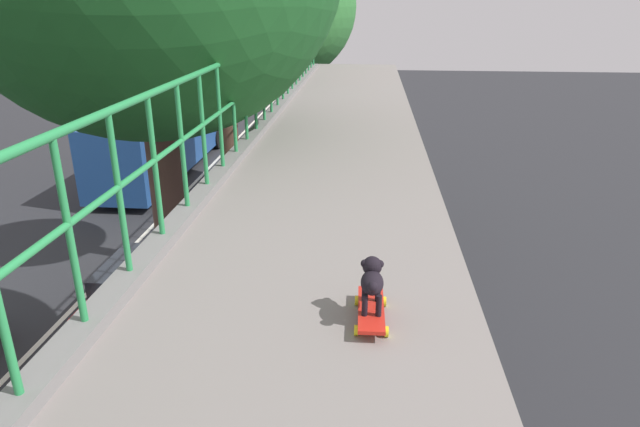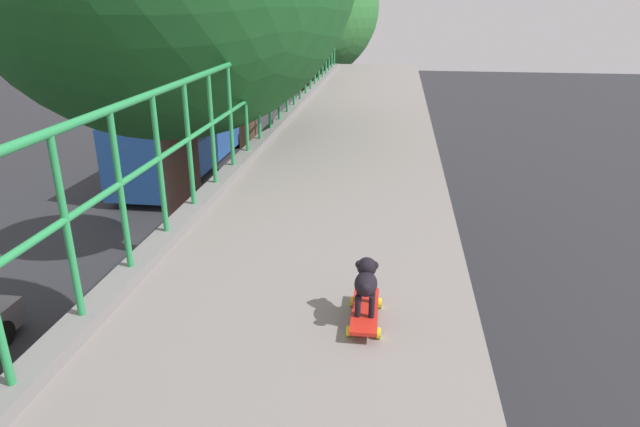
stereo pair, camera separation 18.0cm
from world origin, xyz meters
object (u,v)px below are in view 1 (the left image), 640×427
Objects in this scene: car_red_taxi_fifth at (142,284)px; small_dog at (372,279)px; toy_skateboard at (371,310)px; city_bus at (165,132)px.

small_dog is (5.51, -8.61, 4.97)m from car_red_taxi_fifth.
car_red_taxi_fifth is 7.54× the size of toy_skateboard.
small_dog reaches higher than car_red_taxi_fifth.
car_red_taxi_fifth is at bearing 122.62° from small_dog.
car_red_taxi_fifth is at bearing 122.55° from toy_skateboard.
car_red_taxi_fifth is 0.36× the size of city_bus.
city_bus is 22.57m from toy_skateboard.
city_bus reaches higher than car_red_taxi_fifth.
small_dog reaches higher than city_bus.
toy_skateboard is at bearing -66.05° from city_bus.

